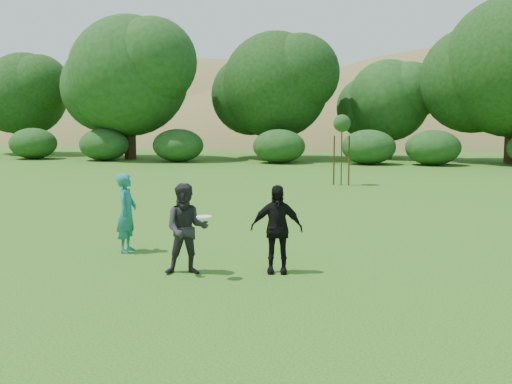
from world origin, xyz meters
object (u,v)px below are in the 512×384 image
player_teal (127,213)px  player_grey (187,229)px  player_black (276,229)px  sapling (342,125)px

player_teal → player_grey: bearing=-135.1°
player_black → player_grey: bearing=-173.3°
player_grey → player_black: size_ratio=1.02×
player_teal → player_black: bearing=-113.0°
player_grey → player_black: (1.57, 0.41, -0.02)m
player_teal → player_black: (3.37, -1.13, -0.02)m
sapling → player_black: bearing=-90.6°
player_teal → sapling: sapling is taller
player_teal → player_grey: player_teal is taller
player_grey → sapling: sapling is taller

